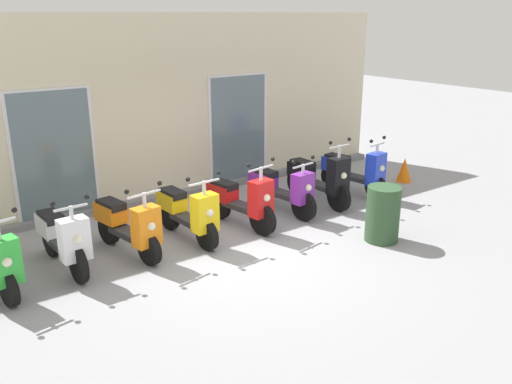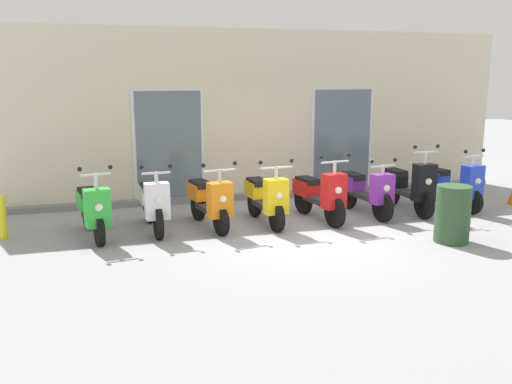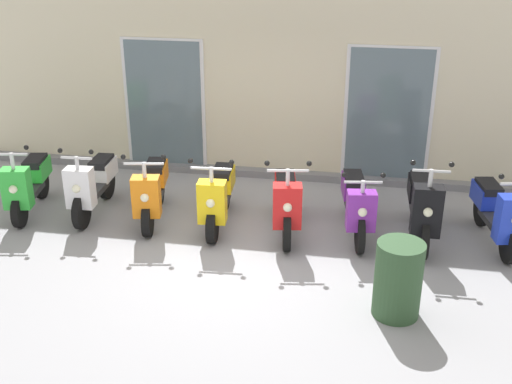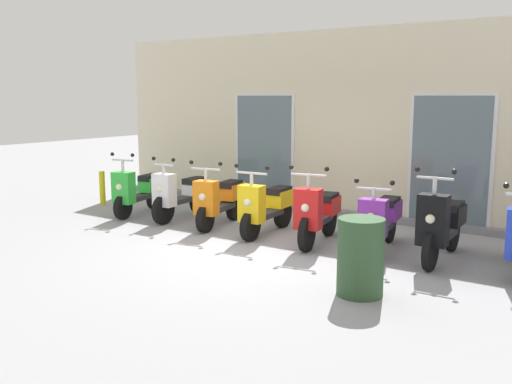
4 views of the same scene
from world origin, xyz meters
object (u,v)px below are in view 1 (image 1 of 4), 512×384
(scooter_orange, at_px, (128,225))
(scooter_yellow, at_px, (188,212))
(scooter_purple, at_px, (281,188))
(scooter_blue, at_px, (355,170))
(scooter_black, at_px, (319,178))
(trash_bin, at_px, (383,214))
(scooter_white, at_px, (63,238))
(scooter_red, at_px, (241,200))
(traffic_cone, at_px, (404,170))

(scooter_orange, relative_size, scooter_yellow, 0.99)
(scooter_purple, distance_m, scooter_blue, 1.89)
(scooter_black, relative_size, trash_bin, 1.87)
(scooter_white, relative_size, trash_bin, 1.79)
(scooter_yellow, distance_m, scooter_purple, 1.96)
(scooter_purple, height_order, scooter_blue, scooter_blue)
(scooter_purple, distance_m, trash_bin, 2.00)
(scooter_red, relative_size, scooter_blue, 1.03)
(traffic_cone, bearing_deg, scooter_black, -179.87)
(scooter_blue, bearing_deg, scooter_white, -179.79)
(scooter_white, height_order, scooter_orange, scooter_orange)
(scooter_blue, bearing_deg, traffic_cone, -1.68)
(scooter_white, height_order, scooter_blue, scooter_blue)
(scooter_purple, bearing_deg, scooter_black, -2.22)
(scooter_purple, bearing_deg, traffic_cone, -0.49)
(scooter_white, bearing_deg, trash_bin, -23.52)
(scooter_orange, relative_size, scooter_black, 0.92)
(scooter_purple, relative_size, trash_bin, 1.83)
(scooter_red, bearing_deg, scooter_black, 3.25)
(scooter_orange, bearing_deg, trash_bin, -28.22)
(scooter_blue, bearing_deg, scooter_yellow, -178.50)
(scooter_red, height_order, traffic_cone, scooter_red)
(scooter_purple, relative_size, scooter_blue, 1.06)
(scooter_white, xyz_separation_m, scooter_yellow, (1.94, -0.08, -0.01))
(scooter_purple, height_order, scooter_black, scooter_black)
(scooter_red, height_order, scooter_black, scooter_black)
(scooter_white, relative_size, scooter_yellow, 1.02)
(scooter_red, height_order, trash_bin, scooter_red)
(scooter_yellow, distance_m, trash_bin, 3.09)
(scooter_yellow, height_order, traffic_cone, scooter_yellow)
(scooter_yellow, xyz_separation_m, trash_bin, (2.48, -1.84, -0.02))
(scooter_black, distance_m, traffic_cone, 2.48)
(trash_bin, bearing_deg, scooter_blue, 54.99)
(scooter_purple, xyz_separation_m, scooter_black, (0.89, -0.03, 0.04))
(scooter_orange, height_order, scooter_purple, scooter_orange)
(scooter_black, bearing_deg, scooter_red, -176.75)
(scooter_black, bearing_deg, traffic_cone, 0.13)
(scooter_white, height_order, scooter_red, scooter_red)
(scooter_white, distance_m, scooter_orange, 0.94)
(scooter_purple, bearing_deg, scooter_blue, 0.43)
(scooter_blue, relative_size, traffic_cone, 2.98)
(trash_bin, bearing_deg, scooter_red, 129.88)
(trash_bin, bearing_deg, traffic_cone, 33.85)
(scooter_black, bearing_deg, scooter_white, 179.67)
(scooter_blue, height_order, traffic_cone, scooter_blue)
(scooter_red, xyz_separation_m, scooter_purple, (0.97, 0.14, -0.00))
(scooter_white, distance_m, scooter_purple, 3.89)
(scooter_white, xyz_separation_m, scooter_blue, (5.78, 0.02, 0.02))
(scooter_red, relative_size, traffic_cone, 3.08)
(scooter_orange, relative_size, trash_bin, 1.73)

